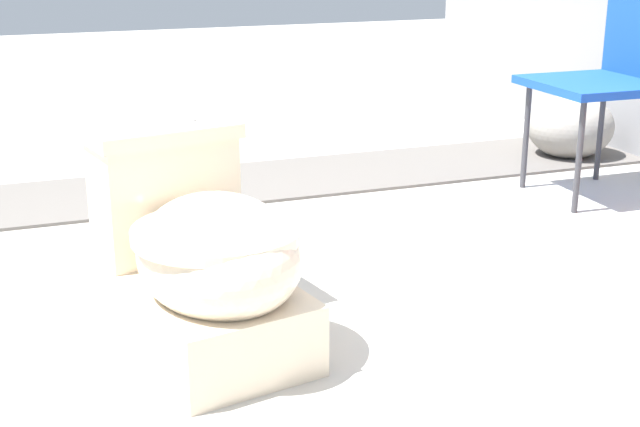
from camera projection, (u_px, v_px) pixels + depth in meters
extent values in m
plane|color=#B7B2A8|center=(121.00, 366.00, 2.06)|extent=(14.00, 14.00, 0.00)
cube|color=#605B56|center=(200.00, 187.00, 3.45)|extent=(0.56, 8.00, 0.01)
cube|color=beige|center=(203.00, 311.00, 2.15)|extent=(0.66, 0.45, 0.17)
ellipsoid|color=beige|center=(219.00, 256.00, 2.01)|extent=(0.50, 0.44, 0.28)
cylinder|color=beige|center=(218.00, 232.00, 1.99)|extent=(0.46, 0.46, 0.03)
cube|color=beige|center=(165.00, 197.00, 2.24)|extent=(0.24, 0.37, 0.30)
cube|color=beige|center=(161.00, 132.00, 2.19)|extent=(0.27, 0.40, 0.04)
cylinder|color=silver|center=(191.00, 118.00, 2.22)|extent=(0.02, 0.02, 0.01)
cube|color=#1947B2|center=(596.00, 85.00, 3.24)|extent=(0.44, 0.44, 0.03)
cylinder|color=#38383D|center=(579.00, 157.00, 3.10)|extent=(0.02, 0.02, 0.40)
cylinder|color=#38383D|center=(526.00, 136.00, 3.41)|extent=(0.02, 0.02, 0.40)
cylinder|color=#38383D|center=(600.00, 130.00, 3.52)|extent=(0.02, 0.02, 0.40)
ellipsoid|color=gray|center=(570.00, 126.00, 3.87)|extent=(0.46, 0.48, 0.28)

